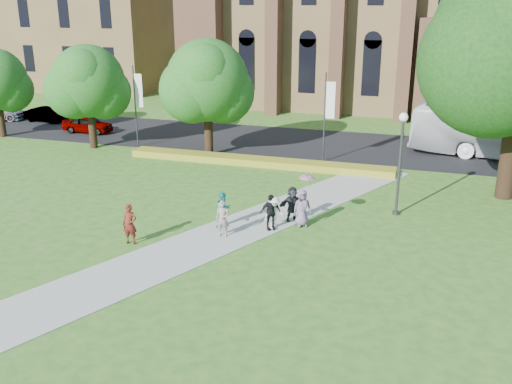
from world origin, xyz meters
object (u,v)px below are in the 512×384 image
(tour_coach, at_px, (508,133))
(car_1, at_px, (46,115))
(car_0, at_px, (88,124))
(pedestrian_0, at_px, (130,224))
(streetlamp, at_px, (401,152))

(tour_coach, xyz_separation_m, car_1, (-38.18, 1.00, -1.15))
(car_0, bearing_deg, pedestrian_0, -144.04)
(car_0, xyz_separation_m, pedestrian_0, (14.72, -19.17, 0.22))
(car_0, relative_size, pedestrian_0, 2.28)
(tour_coach, height_order, car_1, tour_coach)
(streetlamp, height_order, car_0, streetlamp)
(tour_coach, distance_m, car_0, 32.15)
(tour_coach, bearing_deg, streetlamp, 160.77)
(tour_coach, relative_size, car_1, 3.28)
(car_0, bearing_deg, streetlamp, -116.09)
(streetlamp, height_order, tour_coach, streetlamp)
(car_0, height_order, pedestrian_0, pedestrian_0)
(tour_coach, relative_size, pedestrian_0, 7.10)
(car_0, distance_m, car_1, 6.66)
(streetlamp, xyz_separation_m, pedestrian_0, (-11.05, -7.42, -2.35))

